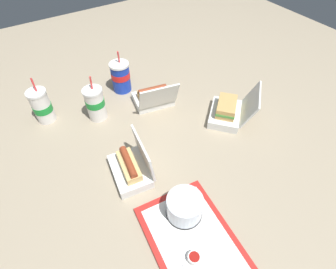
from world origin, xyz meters
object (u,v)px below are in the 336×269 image
(ketchup_cup, at_px, (194,258))
(soda_cup_center, at_px, (121,76))
(cake_container, at_px, (185,207))
(clamshell_hotdog_right, at_px, (131,167))
(soda_cup_corner, at_px, (95,103))
(food_tray, at_px, (193,240))
(clamshell_hotdog_back, at_px, (154,97))
(soda_cup_front, at_px, (42,106))
(clamshell_sandwich_corner, at_px, (228,111))

(ketchup_cup, relative_size, soda_cup_center, 0.19)
(cake_container, height_order, soda_cup_center, soda_cup_center)
(cake_container, bearing_deg, ketchup_cup, 156.14)
(cake_container, xyz_separation_m, soda_cup_center, (0.76, -0.13, 0.03))
(clamshell_hotdog_right, relative_size, soda_cup_corner, 0.94)
(food_tray, height_order, soda_cup_center, soda_cup_center)
(clamshell_hotdog_back, distance_m, soda_cup_corner, 0.28)
(cake_container, distance_m, soda_cup_corner, 0.63)
(cake_container, distance_m, clamshell_hotdog_right, 0.26)
(ketchup_cup, xyz_separation_m, soda_cup_corner, (0.77, -0.00, 0.06))
(soda_cup_corner, bearing_deg, clamshell_hotdog_back, -102.05)
(cake_container, bearing_deg, soda_cup_corner, 5.33)
(ketchup_cup, distance_m, clamshell_hotdog_back, 0.76)
(clamshell_hotdog_right, bearing_deg, soda_cup_corner, -2.23)
(soda_cup_corner, relative_size, soda_cup_front, 0.99)
(clamshell_hotdog_back, relative_size, soda_cup_front, 0.97)
(food_tray, bearing_deg, ketchup_cup, 146.81)
(clamshell_hotdog_right, xyz_separation_m, soda_cup_center, (0.51, -0.20, 0.04))
(food_tray, xyz_separation_m, clamshell_hotdog_right, (0.34, 0.04, 0.03))
(food_tray, xyz_separation_m, soda_cup_corner, (0.72, 0.03, 0.08))
(ketchup_cup, xyz_separation_m, clamshell_hotdog_right, (0.39, 0.01, 0.01))
(cake_container, relative_size, soda_cup_corner, 0.57)
(soda_cup_front, bearing_deg, soda_cup_corner, -118.76)
(clamshell_sandwich_corner, bearing_deg, clamshell_hotdog_right, 94.80)
(clamshell_hotdog_right, relative_size, clamshell_sandwich_corner, 0.75)
(food_tray, height_order, ketchup_cup, ketchup_cup)
(clamshell_sandwich_corner, relative_size, clamshell_hotdog_back, 1.28)
(food_tray, relative_size, clamshell_hotdog_right, 1.90)
(clamshell_hotdog_right, bearing_deg, clamshell_sandwich_corner, -85.20)
(clamshell_hotdog_back, distance_m, soda_cup_center, 0.21)
(clamshell_hotdog_back, bearing_deg, soda_cup_front, 70.21)
(food_tray, xyz_separation_m, soda_cup_front, (0.83, 0.24, 0.07))
(clamshell_sandwich_corner, relative_size, soda_cup_corner, 1.26)
(ketchup_cup, xyz_separation_m, soda_cup_center, (0.90, -0.19, 0.05))
(ketchup_cup, relative_size, clamshell_hotdog_back, 0.19)
(food_tray, relative_size, clamshell_hotdog_back, 1.83)
(clamshell_sandwich_corner, bearing_deg, food_tray, 128.52)
(cake_container, bearing_deg, clamshell_hotdog_right, 16.41)
(clamshell_hotdog_right, height_order, soda_cup_center, soda_cup_center)
(food_tray, xyz_separation_m, clamshell_sandwich_corner, (0.38, -0.48, 0.04))
(food_tray, distance_m, clamshell_hotdog_back, 0.70)
(clamshell_hotdog_back, relative_size, soda_cup_corner, 0.98)
(cake_container, distance_m, ketchup_cup, 0.16)
(food_tray, xyz_separation_m, cake_container, (0.09, -0.03, 0.05))
(soda_cup_corner, bearing_deg, soda_cup_front, 61.24)
(food_tray, bearing_deg, cake_container, -18.02)
(ketchup_cup, distance_m, clamshell_sandwich_corner, 0.67)
(soda_cup_center, relative_size, soda_cup_front, 0.97)
(food_tray, bearing_deg, soda_cup_corner, 2.29)
(clamshell_sandwich_corner, xyz_separation_m, soda_cup_center, (0.46, 0.32, 0.04))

